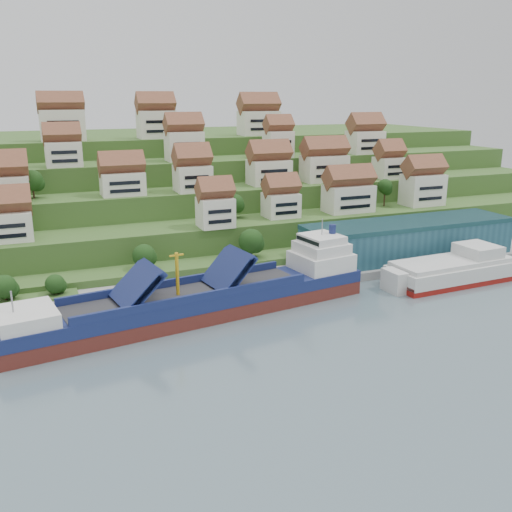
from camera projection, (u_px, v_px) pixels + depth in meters
name	position (u px, v px, depth m)	size (l,w,h in m)	color
ground	(256.00, 310.00, 124.56)	(300.00, 300.00, 0.00)	slate
quay	(307.00, 275.00, 144.87)	(180.00, 14.00, 2.20)	gray
hillside	(152.00, 191.00, 213.95)	(260.00, 128.00, 31.00)	#2D4C1E
hillside_village	(182.00, 166.00, 172.52)	(157.17, 63.04, 29.77)	silver
hillside_trees	(164.00, 206.00, 155.30)	(135.89, 62.80, 31.40)	#1E4216
warehouse	(408.00, 239.00, 156.58)	(60.00, 15.00, 10.00)	#235161
flagpole	(310.00, 259.00, 138.16)	(1.28, 0.16, 8.00)	gray
cargo_ship	(206.00, 300.00, 120.79)	(79.99, 23.79, 17.55)	#57211A
second_ship	(453.00, 271.00, 142.68)	(33.42, 13.62, 9.55)	maroon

